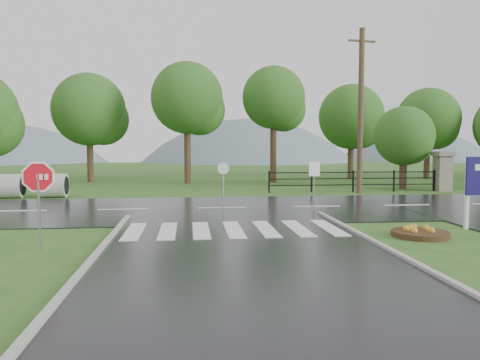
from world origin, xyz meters
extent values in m
plane|color=#2F5C1E|center=(0.00, 0.00, 0.00)|extent=(120.00, 120.00, 0.00)
cube|color=black|center=(0.00, 10.00, 0.00)|extent=(90.00, 8.00, 0.04)
cube|color=silver|center=(-3.00, 5.00, 0.06)|extent=(0.50, 2.80, 0.02)
cube|color=silver|center=(-2.00, 5.00, 0.06)|extent=(0.50, 2.80, 0.02)
cube|color=silver|center=(-1.00, 5.00, 0.06)|extent=(0.50, 2.80, 0.02)
cube|color=silver|center=(0.00, 5.00, 0.06)|extent=(0.50, 2.80, 0.02)
cube|color=silver|center=(1.00, 5.00, 0.06)|extent=(0.50, 2.80, 0.02)
cube|color=silver|center=(2.00, 5.00, 0.06)|extent=(0.50, 2.80, 0.02)
cube|color=silver|center=(3.00, 5.00, 0.06)|extent=(0.50, 2.80, 0.02)
cube|color=gray|center=(13.00, 16.00, 1.00)|extent=(0.80, 0.80, 2.00)
cube|color=#6B6659|center=(13.00, 16.00, 2.12)|extent=(1.00, 1.00, 0.24)
cube|color=black|center=(7.75, 16.00, 0.40)|extent=(9.50, 0.05, 0.05)
cube|color=black|center=(7.75, 16.00, 0.75)|extent=(9.50, 0.05, 0.05)
cube|color=black|center=(7.75, 16.00, 1.10)|extent=(9.50, 0.05, 0.05)
cube|color=black|center=(3.00, 16.00, 0.60)|extent=(0.08, 0.08, 1.20)
cube|color=black|center=(12.50, 16.00, 0.60)|extent=(0.08, 0.08, 1.20)
sphere|color=slate|center=(-28.00, 65.00, -14.40)|extent=(40.00, 40.00, 40.00)
sphere|color=slate|center=(8.00, 65.00, -17.28)|extent=(48.00, 48.00, 48.00)
sphere|color=slate|center=(36.00, 65.00, -12.96)|extent=(36.00, 36.00, 36.00)
cylinder|color=#9E9B93|center=(-10.20, 15.00, 0.60)|extent=(1.30, 1.20, 1.20)
cylinder|color=#9E9B93|center=(-8.10, 15.00, 0.60)|extent=(1.30, 1.20, 1.20)
cube|color=#939399|center=(-5.06, 2.90, 0.89)|extent=(0.05, 0.05, 1.77)
cylinder|color=white|center=(-5.06, 2.91, 1.86)|extent=(1.05, 0.21, 1.06)
cylinder|color=red|center=(-5.06, 2.90, 1.86)|extent=(0.92, 0.19, 0.93)
cube|color=silver|center=(7.29, 4.55, 1.09)|extent=(0.12, 0.12, 2.17)
cylinder|color=#332111|center=(5.28, 3.60, 0.08)|extent=(1.61, 1.61, 0.16)
cube|color=#939399|center=(3.37, 8.13, 0.94)|extent=(0.04, 0.04, 1.88)
cube|color=white|center=(3.37, 8.11, 1.74)|extent=(0.44, 0.12, 0.55)
cylinder|color=#939399|center=(-0.03, 8.90, 0.91)|extent=(0.05, 0.05, 1.83)
cylinder|color=white|center=(-0.03, 8.88, 1.74)|extent=(0.46, 0.06, 0.46)
cylinder|color=#473523|center=(7.91, 15.50, 4.43)|extent=(0.30, 0.30, 8.85)
cube|color=brown|center=(7.91, 15.50, 8.16)|extent=(1.57, 0.33, 0.10)
cylinder|color=#3D2B1C|center=(11.36, 17.50, 1.31)|extent=(0.40, 0.40, 2.63)
sphere|color=#28591B|center=(11.36, 17.50, 3.15)|extent=(3.52, 3.52, 3.52)
camera|label=1|loc=(-1.35, -9.10, 2.68)|focal=35.00mm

